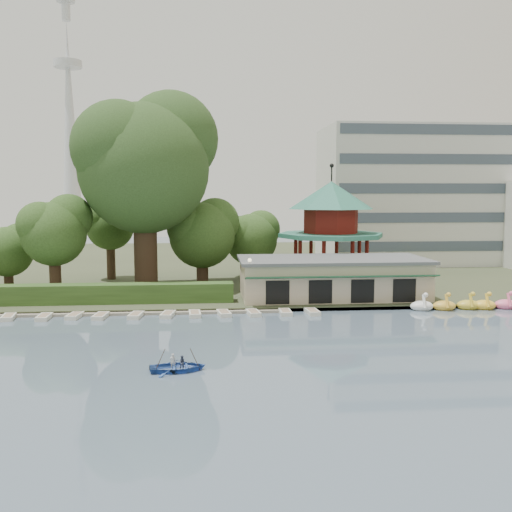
{
  "coord_description": "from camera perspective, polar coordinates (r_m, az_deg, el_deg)",
  "views": [
    {
      "loc": [
        -2.47,
        -33.45,
        10.61
      ],
      "look_at": [
        2.0,
        18.0,
        5.0
      ],
      "focal_mm": 40.0,
      "sensor_mm": 36.0,
      "label": 1
    }
  ],
  "objects": [
    {
      "name": "swan_boats",
      "position": [
        58.25,
        23.96,
        -4.44
      ],
      "size": [
        20.12,
        2.09,
        1.92
      ],
      "color": "white",
      "rests_on": "ground"
    },
    {
      "name": "moored_rowboats",
      "position": [
        50.95,
        -13.45,
        -5.79
      ],
      "size": [
        34.77,
        2.72,
        0.36
      ],
      "color": "silver",
      "rests_on": "ground"
    },
    {
      "name": "office_building",
      "position": [
        89.63,
        18.2,
        5.33
      ],
      "size": [
        38.0,
        18.0,
        20.0
      ],
      "color": "silver",
      "rests_on": "shore"
    },
    {
      "name": "small_trees",
      "position": [
        65.58,
        -12.91,
        2.2
      ],
      "size": [
        39.62,
        16.62,
        10.25
      ],
      "color": "#3A281C",
      "rests_on": "shore"
    },
    {
      "name": "broadcast_tower",
      "position": [
        179.43,
        -18.15,
        13.38
      ],
      "size": [
        8.0,
        8.0,
        96.0
      ],
      "color": "silver",
      "rests_on": "ground"
    },
    {
      "name": "dock",
      "position": [
        52.6,
        -15.37,
        -5.53
      ],
      "size": [
        34.0,
        1.6,
        0.24
      ],
      "primitive_type": "cube",
      "color": "gray",
      "rests_on": "ground"
    },
    {
      "name": "embankment",
      "position": [
        51.88,
        -2.14,
        -5.44
      ],
      "size": [
        220.0,
        0.6,
        0.3
      ],
      "primitive_type": "cube",
      "color": "gray",
      "rests_on": "ground"
    },
    {
      "name": "boathouse",
      "position": [
        57.41,
        7.64,
        -2.11
      ],
      "size": [
        18.6,
        9.39,
        3.9
      ],
      "color": "#C4B196",
      "rests_on": "shore"
    },
    {
      "name": "shore",
      "position": [
        86.12,
        -3.28,
        -0.75
      ],
      "size": [
        220.0,
        70.0,
        0.4
      ],
      "primitive_type": "cube",
      "color": "#424930",
      "rests_on": "ground"
    },
    {
      "name": "pavilion",
      "position": [
        67.11,
        7.51,
        3.48
      ],
      "size": [
        12.4,
        12.4,
        13.5
      ],
      "color": "#C4B196",
      "rests_on": "shore"
    },
    {
      "name": "lamp_post",
      "position": [
        53.1,
        -0.63,
        -1.67
      ],
      "size": [
        0.36,
        0.36,
        4.28
      ],
      "color": "black",
      "rests_on": "shore"
    },
    {
      "name": "big_tree",
      "position": [
        62.12,
        -10.97,
        9.57
      ],
      "size": [
        15.11,
        14.08,
        21.38
      ],
      "color": "#3A281C",
      "rests_on": "shore"
    },
    {
      "name": "rowboat_with_passengers",
      "position": [
        35.22,
        -7.84,
        -10.56
      ],
      "size": [
        5.01,
        3.79,
        2.01
      ],
      "color": "#3257A5",
      "rests_on": "ground"
    },
    {
      "name": "ground_plane",
      "position": [
        35.18,
        -0.72,
        -11.35
      ],
      "size": [
        220.0,
        220.0,
        0.0
      ],
      "primitive_type": "plane",
      "color": "slate",
      "rests_on": "ground"
    },
    {
      "name": "hedge",
      "position": [
        56.17,
        -17.82,
        -3.64
      ],
      "size": [
        30.0,
        2.0,
        1.8
      ],
      "primitive_type": "cube",
      "color": "#365622",
      "rests_on": "shore"
    }
  ]
}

